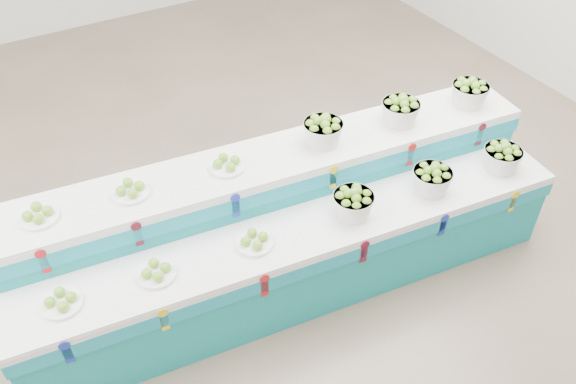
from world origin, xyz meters
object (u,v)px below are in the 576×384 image
object	(u,v)px
display_stand	(288,227)
basket_lower_left	(353,203)
basket_upper_right	(470,92)
plate_upper_mid	(130,189)

from	to	relation	value
display_stand	basket_lower_left	xyz separation A→B (m)	(0.37, -0.30, 0.32)
display_stand	basket_upper_right	distance (m)	1.86
display_stand	basket_upper_right	size ratio (longest dim) A/B	13.84
basket_lower_left	plate_upper_mid	bearing A→B (deg)	154.24
basket_lower_left	basket_upper_right	world-z (taller)	basket_upper_right
display_stand	plate_upper_mid	size ratio (longest dim) A/B	15.83
basket_lower_left	basket_upper_right	distance (m)	1.46
display_stand	basket_lower_left	distance (m)	0.57
display_stand	basket_lower_left	world-z (taller)	display_stand
display_stand	plate_upper_mid	world-z (taller)	plate_upper_mid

